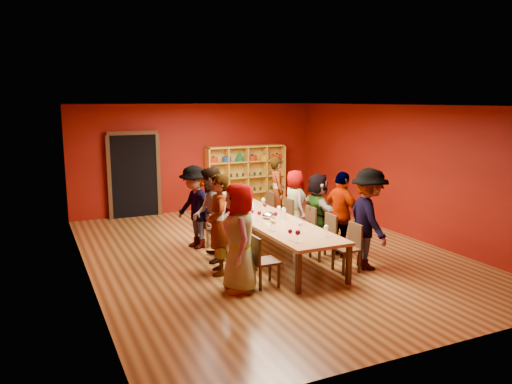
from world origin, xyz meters
The scene contains 46 objects.
room_shell centered at (0.00, 0.00, 1.50)m, with size 7.10×9.10×3.04m.
tasting_table centered at (0.00, 0.00, 0.70)m, with size 1.10×4.50×0.75m.
doorway centered at (-1.80, 4.43, 1.12)m, with size 1.40×0.17×2.30m.
shelving_unit centered at (1.40, 4.32, 0.98)m, with size 2.40×0.40×1.80m.
chair_person_left_0 centered at (-0.91, -1.63, 0.50)m, with size 0.42×0.42×0.89m.
person_left_0 centered at (-1.30, -1.63, 0.90)m, with size 0.88×0.48×1.80m, color #141839.
chair_person_left_1 centered at (-0.91, -0.73, 0.50)m, with size 0.42×0.42×0.89m.
person_left_1 centered at (-1.32, -0.73, 0.91)m, with size 0.67×0.49×1.83m, color silver.
chair_person_left_2 centered at (-0.91, 0.01, 0.50)m, with size 0.42×0.42×0.89m.
person_left_2 centered at (-1.20, 0.01, 0.93)m, with size 0.90×0.49×1.86m, color #C4838D.
chair_person_left_3 centered at (-0.91, 0.99, 0.50)m, with size 0.42×0.42×0.89m.
person_left_3 centered at (-1.21, 0.99, 0.88)m, with size 1.14×0.47×1.76m, color tan.
chair_person_right_0 centered at (0.91, -1.61, 0.50)m, with size 0.42×0.42×0.89m.
person_right_0 centered at (1.30, -1.61, 0.94)m, with size 1.22×0.50×1.89m, color #4B4B50.
chair_person_right_1 centered at (0.91, -0.80, 0.50)m, with size 0.42×0.42×0.89m.
person_right_1 centered at (1.26, -0.80, 0.86)m, with size 1.01×0.46×1.72m, color #4B4B50.
chair_person_right_2 centered at (0.91, -0.03, 0.50)m, with size 0.42×0.42×0.89m.
person_right_2 centered at (1.19, -0.03, 0.80)m, with size 1.47×0.42×1.59m, color #504F55.
chair_person_right_3 centered at (0.91, 0.95, 0.50)m, with size 0.42×0.42×0.89m.
person_right_3 centered at (1.17, 0.95, 0.76)m, with size 0.75×0.41×1.53m, color beige.
chair_person_right_4 centered at (0.91, 1.93, 0.50)m, with size 0.42×0.42×0.89m.
person_right_4 centered at (1.21, 1.93, 0.87)m, with size 0.63×0.46×1.74m, color #141638.
wine_glass_0 centered at (-0.35, 1.97, 0.90)m, with size 0.08×0.08×0.21m.
wine_glass_1 centered at (-0.37, 1.05, 0.90)m, with size 0.08×0.08×0.20m.
wine_glass_2 centered at (-0.36, -1.64, 0.89)m, with size 0.08×0.08×0.19m.
wine_glass_3 centered at (-0.35, -0.90, 0.90)m, with size 0.09×0.09×0.21m.
wine_glass_4 centered at (0.35, -0.84, 0.88)m, with size 0.07×0.07×0.19m.
wine_glass_5 centered at (-0.36, -1.01, 0.91)m, with size 0.09×0.09×0.22m.
wine_glass_6 centered at (0.33, -0.08, 0.90)m, with size 0.08×0.08×0.20m.
wine_glass_7 centered at (0.16, 0.44, 0.90)m, with size 0.09×0.09×0.21m.
wine_glass_8 centered at (0.37, 0.96, 0.90)m, with size 0.08×0.08×0.21m.
wine_glass_9 centered at (0.30, -1.73, 0.91)m, with size 0.09×0.09×0.22m.
wine_glass_10 centered at (-0.32, 1.77, 0.90)m, with size 0.08×0.08×0.21m.
wine_glass_11 centered at (0.27, 1.97, 0.90)m, with size 0.08×0.08×0.21m.
wine_glass_12 centered at (-0.32, -1.82, 0.91)m, with size 0.09×0.09×0.22m.
wine_glass_13 centered at (-0.32, 0.04, 0.89)m, with size 0.08×0.08×0.20m.
wine_glass_14 centered at (0.28, 0.03, 0.90)m, with size 0.08×0.08×0.21m.
wine_glass_15 centered at (0.02, -1.32, 0.90)m, with size 0.08×0.08×0.21m.
wine_glass_16 centered at (-0.01, -0.40, 0.90)m, with size 0.08×0.08×0.20m.
wine_glass_17 centered at (-0.30, 0.83, 0.89)m, with size 0.08×0.08×0.19m.
wine_glass_18 centered at (0.32, 1.68, 0.89)m, with size 0.08×0.08×0.20m.
wine_glass_19 centered at (-0.27, -0.20, 0.90)m, with size 0.08×0.08×0.21m.
spittoon_bowl centered at (-0.01, -0.08, 0.81)m, with size 0.26×0.26×0.14m, color #B7BABF.
carafe_a centered at (-0.11, 0.51, 0.86)m, with size 0.09×0.09×0.24m.
carafe_b centered at (0.24, -0.26, 0.86)m, with size 0.12×0.12×0.23m.
wine_bottle centered at (0.21, 1.54, 0.86)m, with size 0.07×0.07×0.30m.
Camera 1 is at (-4.33, -8.87, 3.11)m, focal length 35.00 mm.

